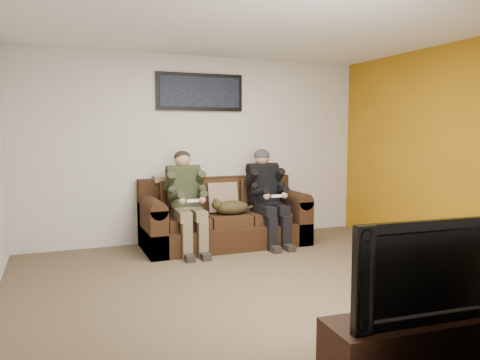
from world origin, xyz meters
name	(u,v)px	position (x,y,z in m)	size (l,w,h in m)	color
floor	(265,286)	(0.00, 0.00, 0.00)	(5.00, 5.00, 0.00)	brown
ceiling	(267,20)	(0.00, 0.00, 2.60)	(5.00, 5.00, 0.00)	silver
wall_back	(200,149)	(0.00, 2.25, 1.30)	(5.00, 5.00, 0.00)	beige
wall_front	(442,177)	(0.00, -2.25, 1.30)	(5.00, 5.00, 0.00)	beige
wall_right	(459,153)	(2.50, 0.00, 1.30)	(4.50, 4.50, 0.00)	beige
accent_wall_right	(459,153)	(2.49, 0.00, 1.30)	(4.50, 4.50, 0.00)	#A76F10
sofa	(223,219)	(0.20, 1.83, 0.34)	(2.21, 0.96, 0.91)	black
throw_pillow	(222,197)	(0.20, 1.87, 0.64)	(0.42, 0.12, 0.40)	#8A755A
throw_blanket	(170,179)	(-0.47, 2.11, 0.91)	(0.45, 0.22, 0.08)	#C0A98D
person_left	(186,195)	(-0.37, 1.64, 0.73)	(0.51, 0.87, 1.30)	#716246
person_right	(267,191)	(0.77, 1.64, 0.73)	(0.51, 0.86, 1.31)	black
cat	(231,207)	(0.23, 1.63, 0.54)	(0.66, 0.26, 0.24)	#4F401F
framed_poster	(200,92)	(0.00, 2.22, 2.10)	(1.25, 0.05, 0.52)	black
tv_stand	(419,347)	(0.17, -1.95, 0.19)	(1.24, 0.40, 0.39)	black
television	(422,267)	(0.17, -1.95, 0.71)	(1.11, 0.15, 0.64)	black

